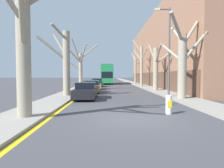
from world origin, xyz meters
name	(u,v)px	position (x,y,z in m)	size (l,w,h in m)	color
ground_plane	(132,119)	(0.00, 0.00, 0.00)	(300.00, 300.00, 0.00)	#424247
sidewalk_left	(94,82)	(-5.24, 50.00, 0.06)	(2.43, 120.00, 0.12)	gray
sidewalk_right	(129,82)	(5.24, 50.00, 0.06)	(2.43, 120.00, 0.12)	gray
building_facade_right	(175,53)	(11.44, 27.97, 6.15)	(10.08, 42.79, 12.33)	#93664C
kerb_line_stripe	(98,82)	(-3.84, 50.00, 0.00)	(0.24, 120.00, 0.01)	yellow
street_tree_left_0	(23,47)	(-4.83, -0.13, 3.25)	(2.58, 3.42, 6.52)	gray
street_tree_left_1	(65,61)	(-5.07, 9.63, 3.29)	(2.81, 2.14, 6.54)	gray
street_tree_left_2	(80,67)	(-4.90, 18.52, 3.15)	(4.69, 3.32, 6.84)	gray
street_tree_right_0	(182,61)	(4.95, 7.17, 3.18)	(3.59, 4.96, 6.78)	gray
street_tree_right_1	(156,67)	(4.99, 15.97, 3.07)	(2.67, 4.08, 6.01)	gray
street_tree_right_2	(141,64)	(4.72, 25.50, 3.93)	(2.61, 3.05, 8.24)	gray
street_tree_right_3	(136,69)	(4.92, 34.01, 3.41)	(3.09, 4.34, 7.04)	gray
double_decker_bus	(107,73)	(-1.23, 36.77, 2.46)	(2.61, 10.29, 4.34)	#1E7F47
parked_car_0	(86,91)	(-2.97, 7.84, 0.67)	(1.75, 4.51, 1.40)	black
parked_car_1	(91,87)	(-2.97, 13.69, 0.66)	(1.80, 4.33, 1.38)	olive
parked_car_2	(95,85)	(-2.97, 19.13, 0.62)	(1.79, 4.15, 1.31)	silver
parked_car_3	(97,83)	(-2.97, 25.77, 0.68)	(1.81, 4.45, 1.43)	black
lamp_post	(168,48)	(4.29, 8.74, 4.45)	(1.40, 0.20, 7.98)	#4C4F54
traffic_bollard	(169,105)	(2.03, 1.09, 0.48)	(0.31, 0.32, 0.97)	white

